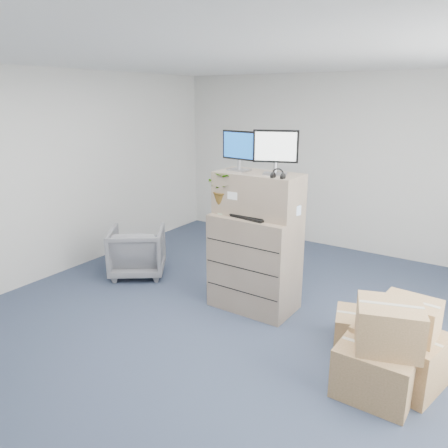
{
  "coord_description": "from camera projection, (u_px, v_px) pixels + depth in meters",
  "views": [
    {
      "loc": [
        2.18,
        -3.36,
        2.43
      ],
      "look_at": [
        -0.29,
        0.4,
        1.11
      ],
      "focal_mm": 35.0,
      "sensor_mm": 36.0,
      "label": 1
    }
  ],
  "objects": [
    {
      "name": "ground",
      "position": [
        226.0,
        340.0,
        4.53
      ],
      "size": [
        7.0,
        7.0,
        0.0
      ],
      "primitive_type": "plane",
      "color": "#273446",
      "rests_on": "ground"
    },
    {
      "name": "wall_back",
      "position": [
        346.0,
        164.0,
        6.95
      ],
      "size": [
        6.0,
        0.02,
        2.8
      ],
      "primitive_type": "cube",
      "color": "beige",
      "rests_on": "ground"
    },
    {
      "name": "filing_cabinet_lower",
      "position": [
        255.0,
        262.0,
        5.11
      ],
      "size": [
        0.98,
        0.61,
        1.13
      ],
      "primitive_type": "cube",
      "rotation": [
        0.0,
        0.0,
        -0.02
      ],
      "color": "gray",
      "rests_on": "ground"
    },
    {
      "name": "filing_cabinet_upper",
      "position": [
        258.0,
        194.0,
        4.93
      ],
      "size": [
        0.98,
        0.5,
        0.48
      ],
      "primitive_type": "cube",
      "rotation": [
        0.0,
        0.0,
        -0.02
      ],
      "color": "gray",
      "rests_on": "filing_cabinet_lower"
    },
    {
      "name": "monitor_left",
      "position": [
        239.0,
        148.0,
        4.93
      ],
      "size": [
        0.46,
        0.2,
        0.45
      ],
      "rotation": [
        0.0,
        0.0,
        -0.12
      ],
      "color": "#99999E",
      "rests_on": "filing_cabinet_upper"
    },
    {
      "name": "monitor_right",
      "position": [
        276.0,
        150.0,
        4.65
      ],
      "size": [
        0.47,
        0.26,
        0.48
      ],
      "rotation": [
        0.0,
        0.0,
        0.36
      ],
      "color": "#99999E",
      "rests_on": "filing_cabinet_upper"
    },
    {
      "name": "headphones",
      "position": [
        278.0,
        175.0,
        4.52
      ],
      "size": [
        0.14,
        0.02,
        0.14
      ],
      "primitive_type": "torus",
      "rotation": [
        1.57,
        0.0,
        -0.02
      ],
      "color": "black",
      "rests_on": "filing_cabinet_upper"
    },
    {
      "name": "keyboard",
      "position": [
        249.0,
        217.0,
        4.86
      ],
      "size": [
        0.51,
        0.27,
        0.03
      ],
      "primitive_type": "cube",
      "rotation": [
        0.0,
        0.0,
        -0.16
      ],
      "color": "black",
      "rests_on": "filing_cabinet_lower"
    },
    {
      "name": "mouse",
      "position": [
        274.0,
        220.0,
        4.69
      ],
      "size": [
        0.13,
        0.1,
        0.04
      ],
      "primitive_type": "ellipsoid",
      "rotation": [
        0.0,
        0.0,
        0.3
      ],
      "color": "silver",
      "rests_on": "filing_cabinet_lower"
    },
    {
      "name": "water_bottle",
      "position": [
        263.0,
        203.0,
        4.94
      ],
      "size": [
        0.08,
        0.08,
        0.27
      ],
      "primitive_type": "cylinder",
      "color": "#9A9CA2",
      "rests_on": "filing_cabinet_lower"
    },
    {
      "name": "phone_dock",
      "position": [
        251.0,
        210.0,
        4.99
      ],
      "size": [
        0.07,
        0.06,
        0.16
      ],
      "rotation": [
        0.0,
        0.0,
        -0.02
      ],
      "color": "silver",
      "rests_on": "filing_cabinet_lower"
    },
    {
      "name": "external_drive",
      "position": [
        284.0,
        215.0,
        4.86
      ],
      "size": [
        0.24,
        0.21,
        0.06
      ],
      "primitive_type": "cube",
      "rotation": [
        0.0,
        0.0,
        -0.33
      ],
      "color": "black",
      "rests_on": "filing_cabinet_lower"
    },
    {
      "name": "tissue_box",
      "position": [
        287.0,
        209.0,
        4.8
      ],
      "size": [
        0.31,
        0.23,
        0.11
      ],
      "primitive_type": "cube",
      "rotation": [
        0.0,
        0.0,
        -0.34
      ],
      "color": "#396BC4",
      "rests_on": "external_drive"
    },
    {
      "name": "potted_plant",
      "position": [
        224.0,
        194.0,
        5.01
      ],
      "size": [
        0.39,
        0.43,
        0.39
      ],
      "rotation": [
        0.0,
        0.0,
        -0.02
      ],
      "color": "#ADC59E",
      "rests_on": "filing_cabinet_lower"
    },
    {
      "name": "office_chair",
      "position": [
        137.0,
        249.0,
        6.12
      ],
      "size": [
        0.99,
        0.98,
        0.75
      ],
      "primitive_type": "imported",
      "rotation": [
        0.0,
        0.0,
        3.77
      ],
      "color": "slate",
      "rests_on": "ground"
    },
    {
      "name": "cardboard_boxes",
      "position": [
        386.0,
        347.0,
        3.81
      ],
      "size": [
        1.15,
        1.26,
        0.83
      ],
      "color": "olive",
      "rests_on": "ground"
    }
  ]
}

